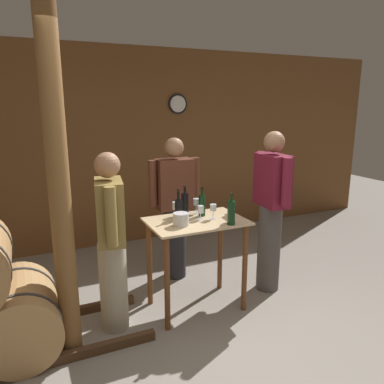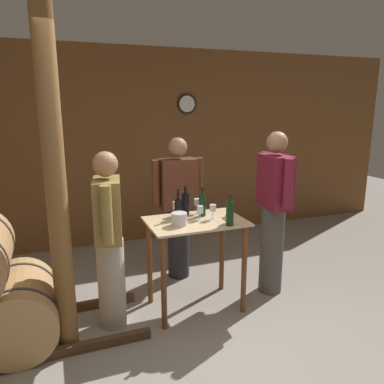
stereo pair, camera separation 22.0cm
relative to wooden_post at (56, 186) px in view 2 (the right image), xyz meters
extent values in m
plane|color=gray|center=(1.18, -0.63, -1.35)|extent=(14.00, 14.00, 0.00)
cube|color=brown|center=(1.18, 2.25, 0.00)|extent=(8.40, 0.05, 2.70)
cylinder|color=black|center=(1.86, 2.21, 0.59)|extent=(0.28, 0.03, 0.28)
cylinder|color=white|center=(1.86, 2.20, 0.59)|extent=(0.23, 0.01, 0.23)
cylinder|color=tan|center=(-0.36, 0.19, -1.05)|extent=(0.59, 0.81, 0.59)
cylinder|color=#38383D|center=(-0.36, -0.05, -1.05)|extent=(0.61, 0.03, 0.61)
cylinder|color=#38383D|center=(-0.36, 0.44, -1.05)|extent=(0.61, 0.03, 0.61)
cube|color=#D1B284|center=(1.20, 0.19, -0.47)|extent=(0.91, 0.60, 0.02)
cylinder|color=brown|center=(0.81, -0.05, -0.92)|extent=(0.05, 0.05, 0.87)
cylinder|color=brown|center=(1.59, -0.05, -0.92)|extent=(0.05, 0.05, 0.87)
cylinder|color=brown|center=(0.81, 0.43, -0.92)|extent=(0.05, 0.05, 0.87)
cylinder|color=brown|center=(1.59, 0.43, -0.92)|extent=(0.05, 0.05, 0.87)
cylinder|color=brown|center=(0.00, 0.00, 0.00)|extent=(0.16, 0.16, 2.70)
cylinder|color=black|center=(1.06, 0.29, -0.37)|extent=(0.07, 0.07, 0.19)
cylinder|color=black|center=(1.06, 0.29, -0.22)|extent=(0.02, 0.02, 0.10)
cylinder|color=black|center=(1.06, 0.29, -0.19)|extent=(0.03, 0.03, 0.02)
cylinder|color=black|center=(1.17, 0.39, -0.35)|extent=(0.07, 0.07, 0.22)
cylinder|color=black|center=(1.17, 0.39, -0.20)|extent=(0.02, 0.02, 0.08)
cylinder|color=black|center=(1.17, 0.39, -0.17)|extent=(0.03, 0.03, 0.02)
cylinder|color=black|center=(1.31, 0.30, -0.36)|extent=(0.07, 0.07, 0.20)
cylinder|color=black|center=(1.31, 0.30, -0.22)|extent=(0.02, 0.02, 0.08)
cylinder|color=black|center=(1.31, 0.30, -0.19)|extent=(0.03, 0.03, 0.02)
cylinder|color=black|center=(1.43, -0.05, -0.35)|extent=(0.07, 0.07, 0.22)
cylinder|color=black|center=(1.43, -0.05, -0.21)|extent=(0.02, 0.02, 0.07)
cylinder|color=black|center=(1.43, -0.05, -0.18)|extent=(0.03, 0.03, 0.02)
cylinder|color=silver|center=(1.07, 0.39, -0.46)|extent=(0.06, 0.06, 0.00)
cylinder|color=silver|center=(1.07, 0.39, -0.42)|extent=(0.01, 0.01, 0.07)
cylinder|color=silver|center=(1.07, 0.39, -0.35)|extent=(0.06, 0.06, 0.07)
cylinder|color=silver|center=(1.25, 0.20, -0.46)|extent=(0.06, 0.06, 0.00)
cylinder|color=silver|center=(1.25, 0.20, -0.43)|extent=(0.01, 0.01, 0.06)
cylinder|color=silver|center=(1.25, 0.20, -0.36)|extent=(0.06, 0.06, 0.07)
cylinder|color=silver|center=(1.29, 0.39, -0.46)|extent=(0.06, 0.06, 0.00)
cylinder|color=silver|center=(1.29, 0.39, -0.42)|extent=(0.01, 0.01, 0.08)
cylinder|color=silver|center=(1.29, 0.39, -0.34)|extent=(0.06, 0.06, 0.06)
cylinder|color=silver|center=(1.36, 0.17, -0.46)|extent=(0.06, 0.06, 0.00)
cylinder|color=silver|center=(1.36, 0.17, -0.42)|extent=(0.01, 0.01, 0.08)
cylinder|color=silver|center=(1.36, 0.17, -0.35)|extent=(0.06, 0.06, 0.06)
cylinder|color=silver|center=(1.01, 0.11, -0.40)|extent=(0.14, 0.14, 0.12)
cylinder|color=#B7AD93|center=(0.39, 0.17, -0.94)|extent=(0.24, 0.24, 0.81)
cube|color=olive|center=(0.39, 0.17, -0.27)|extent=(0.29, 0.43, 0.53)
sphere|color=#9E7051|center=(0.39, 0.17, 0.12)|extent=(0.21, 0.21, 0.21)
cylinder|color=olive|center=(0.35, -0.07, -0.25)|extent=(0.09, 0.09, 0.47)
cylinder|color=olive|center=(0.44, 0.42, -0.25)|extent=(0.09, 0.09, 0.47)
cylinder|color=#4C4742|center=(2.06, 0.21, -0.89)|extent=(0.24, 0.24, 0.93)
cube|color=maroon|center=(2.06, 0.21, -0.16)|extent=(0.25, 0.42, 0.53)
sphere|color=#9E7051|center=(2.06, 0.21, 0.23)|extent=(0.21, 0.21, 0.21)
cylinder|color=maroon|center=(2.08, 0.46, -0.13)|extent=(0.09, 0.09, 0.47)
cylinder|color=maroon|center=(2.04, -0.04, -0.13)|extent=(0.09, 0.09, 0.47)
cylinder|color=#232328|center=(1.27, 0.91, -0.94)|extent=(0.24, 0.24, 0.81)
cube|color=#592D1E|center=(1.27, 0.91, -0.26)|extent=(0.40, 0.22, 0.55)
sphere|color=#9E7051|center=(1.27, 0.91, 0.14)|extent=(0.21, 0.21, 0.21)
cylinder|color=#592D1E|center=(1.52, 0.91, -0.23)|extent=(0.09, 0.09, 0.50)
cylinder|color=#592D1E|center=(1.02, 0.91, -0.23)|extent=(0.09, 0.09, 0.50)
camera|label=1|loc=(-0.23, -2.82, 0.60)|focal=35.00mm
camera|label=2|loc=(-0.02, -2.90, 0.60)|focal=35.00mm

